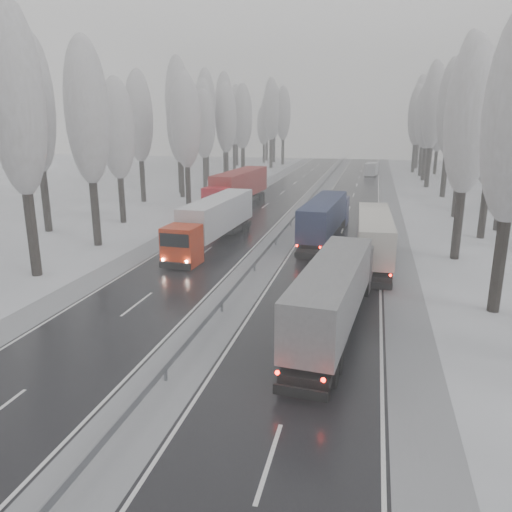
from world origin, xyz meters
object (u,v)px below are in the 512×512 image
at_px(truck_cream_box, 374,233).
at_px(truck_red_red, 238,187).
at_px(truck_red_white, 214,219).
at_px(box_truck_distant, 372,169).
at_px(truck_grey_tarp, 336,288).
at_px(truck_blue_box, 326,216).

distance_m(truck_cream_box, truck_red_red, 26.23).
height_order(truck_red_white, truck_red_red, truck_red_red).
bearing_deg(box_truck_distant, truck_cream_box, -82.92).
bearing_deg(truck_grey_tarp, truck_cream_box, 87.97).
xyz_separation_m(truck_cream_box, box_truck_distant, (-0.69, 62.74, -0.93)).
distance_m(truck_blue_box, box_truck_distant, 56.83).
height_order(box_truck_distant, truck_red_red, truck_red_red).
xyz_separation_m(truck_blue_box, box_truck_distant, (3.56, 56.71, -0.97)).
bearing_deg(truck_grey_tarp, truck_blue_box, 102.40).
xyz_separation_m(truck_cream_box, truck_red_white, (-13.39, 1.79, 0.13)).
xyz_separation_m(truck_grey_tarp, truck_blue_box, (-2.47, 19.88, 0.01)).
relative_size(truck_grey_tarp, box_truck_distant, 2.18).
bearing_deg(truck_red_white, truck_red_red, 101.88).
distance_m(truck_grey_tarp, truck_red_red, 37.30).
height_order(truck_blue_box, truck_red_red, truck_red_red).
relative_size(box_truck_distant, truck_red_red, 0.39).
height_order(truck_grey_tarp, box_truck_distant, truck_grey_tarp).
bearing_deg(truck_red_red, truck_red_white, -77.09).
distance_m(truck_blue_box, truck_cream_box, 7.38).
xyz_separation_m(truck_blue_box, truck_cream_box, (4.25, -6.03, -0.04)).
relative_size(truck_grey_tarp, truck_cream_box, 1.02).
xyz_separation_m(box_truck_distant, truck_red_red, (-15.71, -42.28, 1.34)).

